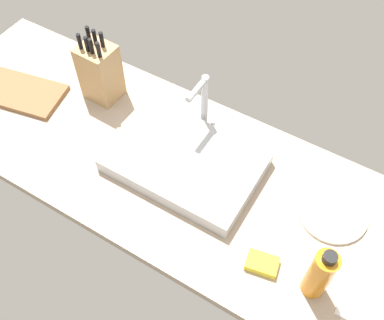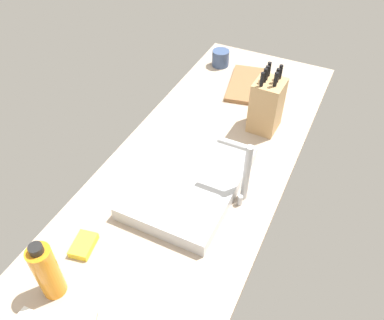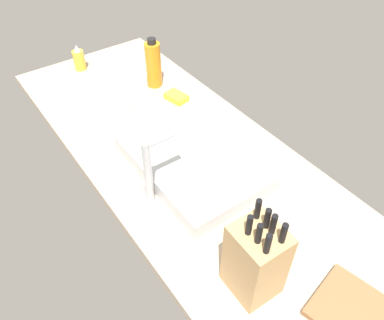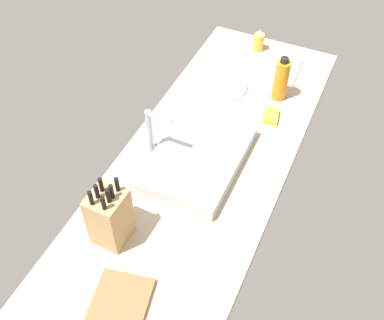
# 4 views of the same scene
# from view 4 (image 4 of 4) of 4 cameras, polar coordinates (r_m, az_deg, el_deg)

# --- Properties ---
(countertop_slab) EXTENTS (1.94, 0.64, 0.04)m
(countertop_slab) POSITION_cam_4_polar(r_m,az_deg,el_deg) (1.83, 0.75, -1.64)
(countertop_slab) COLOR tan
(countertop_slab) RESTS_ON ground
(sink_basin) EXTENTS (0.48, 0.32, 0.05)m
(sink_basin) POSITION_cam_4_polar(r_m,az_deg,el_deg) (1.83, 0.69, 0.26)
(sink_basin) COLOR #B7BABF
(sink_basin) RESTS_ON countertop_slab
(faucet) EXTENTS (0.06, 0.12, 0.23)m
(faucet) POSITION_cam_4_polar(r_m,az_deg,el_deg) (1.78, -4.82, 3.52)
(faucet) COLOR #B7BABF
(faucet) RESTS_ON countertop_slab
(knife_block) EXTENTS (0.12, 0.11, 0.27)m
(knife_block) POSITION_cam_4_polar(r_m,az_deg,el_deg) (1.57, -9.95, -6.74)
(knife_block) COLOR tan
(knife_block) RESTS_ON countertop_slab
(cutting_board) EXTENTS (0.33, 0.23, 0.02)m
(cutting_board) POSITION_cam_4_polar(r_m,az_deg,el_deg) (1.51, -9.36, -18.40)
(cutting_board) COLOR brown
(cutting_board) RESTS_ON countertop_slab
(soap_bottle) EXTENTS (0.05, 0.05, 0.12)m
(soap_bottle) POSITION_cam_4_polar(r_m,az_deg,el_deg) (2.42, 8.10, 14.06)
(soap_bottle) COLOR gold
(soap_bottle) RESTS_ON countertop_slab
(water_bottle) EXTENTS (0.06, 0.06, 0.21)m
(water_bottle) POSITION_cam_4_polar(r_m,az_deg,el_deg) (2.11, 10.75, 9.54)
(water_bottle) COLOR orange
(water_bottle) RESTS_ON countertop_slab
(dinner_plate) EXTENTS (0.21, 0.21, 0.01)m
(dinner_plate) POSITION_cam_4_polar(r_m,az_deg,el_deg) (2.19, 3.88, 8.96)
(dinner_plate) COLOR white
(dinner_plate) RESTS_ON countertop_slab
(dish_towel) EXTENTS (0.23, 0.14, 0.01)m
(dish_towel) POSITION_cam_4_polar(r_m,az_deg,el_deg) (2.31, 11.14, 10.56)
(dish_towel) COLOR white
(dish_towel) RESTS_ON countertop_slab
(dish_sponge) EXTENTS (0.10, 0.08, 0.02)m
(dish_sponge) POSITION_cam_4_polar(r_m,az_deg,el_deg) (2.05, 9.54, 5.28)
(dish_sponge) COLOR yellow
(dish_sponge) RESTS_ON countertop_slab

